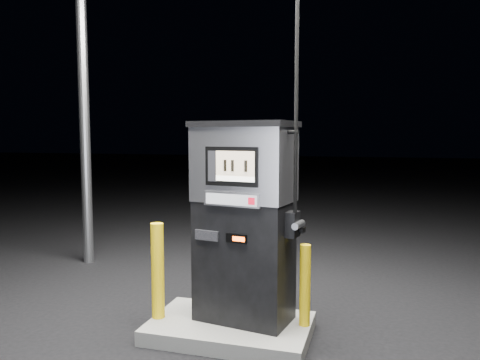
# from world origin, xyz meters

# --- Properties ---
(ground) EXTENTS (80.00, 80.00, 0.00)m
(ground) POSITION_xyz_m (0.00, 0.00, 0.00)
(ground) COLOR black
(ground) RESTS_ON ground
(pump_island) EXTENTS (1.60, 1.00, 0.15)m
(pump_island) POSITION_xyz_m (0.00, 0.00, 0.07)
(pump_island) COLOR slate
(pump_island) RESTS_ON ground
(fuel_dispenser) EXTENTS (1.15, 0.75, 4.16)m
(fuel_dispenser) POSITION_xyz_m (0.12, 0.10, 1.18)
(fuel_dispenser) COLOR black
(fuel_dispenser) RESTS_ON pump_island
(bollard_left) EXTENTS (0.14, 0.14, 0.98)m
(bollard_left) POSITION_xyz_m (-0.74, -0.11, 0.64)
(bollard_left) COLOR yellow
(bollard_left) RESTS_ON pump_island
(bollard_right) EXTENTS (0.12, 0.12, 0.81)m
(bollard_right) POSITION_xyz_m (0.74, 0.11, 0.55)
(bollard_right) COLOR yellow
(bollard_right) RESTS_ON pump_island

